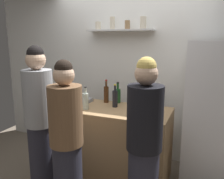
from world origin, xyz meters
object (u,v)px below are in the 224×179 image
Objects in this scene: wine_bottle_pale_glass at (86,101)px; person_grey_hoodie at (40,121)px; baking_pan at (79,100)px; wine_bottle_amber_glass at (106,94)px; wine_bottle_dark_glass at (115,98)px; person_brown_jacket at (67,141)px; wine_bottle_green_glass at (118,95)px; water_bottle_plastic at (139,101)px; person_blonde at (144,145)px; refrigerator at (212,114)px; utensil_holder at (145,102)px.

wine_bottle_pale_glass is 0.17× the size of person_grey_hoodie.
baking_pan is 1.04× the size of wine_bottle_amber_glass.
person_brown_jacket is (-0.17, -0.90, -0.25)m from wine_bottle_dark_glass.
water_bottle_plastic is at bearing -29.65° from wine_bottle_green_glass.
person_grey_hoodie reaches higher than person_blonde.
wine_bottle_dark_glass is (0.57, -0.04, 0.09)m from baking_pan.
person_brown_jacket reaches higher than baking_pan.
water_bottle_plastic is (0.89, -0.03, 0.09)m from baking_pan.
wine_bottle_green_glass is at bearing -177.45° from refrigerator.
water_bottle_plastic is at bearing 1.66° from wine_bottle_dark_glass.
wine_bottle_pale_glass is at bearing 8.52° from person_blonde.
wine_bottle_green_glass is 0.96× the size of wine_bottle_dark_glass.
wine_bottle_dark_glass is (-0.36, -0.20, 0.06)m from utensil_holder.
wine_bottle_green_glass is at bearing 101.49° from wine_bottle_dark_glass.
wine_bottle_amber_glass is 0.54m from water_bottle_plastic.
wine_bottle_amber_glass is 1.28× the size of water_bottle_plastic.
wine_bottle_amber_glass is at bearing 74.78° from wine_bottle_pale_glass.
wine_bottle_pale_glass is at bearing -120.33° from wine_bottle_green_glass.
baking_pan is 0.58m from wine_bottle_dark_glass.
wine_bottle_dark_glass is 0.32m from water_bottle_plastic.
person_grey_hoodie reaches higher than wine_bottle_pale_glass.
refrigerator is 1.22m from wine_bottle_dark_glass.
utensil_holder is 1.36m from person_grey_hoodie.
wine_bottle_dark_glass is 0.97m from person_blonde.
person_grey_hoodie reaches higher than wine_bottle_amber_glass.
refrigerator is 1.77m from baking_pan.
wine_bottle_amber_glass is 0.19× the size of person_grey_hoodie.
wine_bottle_dark_glass is (0.04, -0.22, 0.01)m from wine_bottle_green_glass.
wine_bottle_dark_glass is at bearing -178.34° from water_bottle_plastic.
water_bottle_plastic is 0.83m from person_blonde.
wine_bottle_pale_glass is (-0.67, -0.43, 0.05)m from utensil_holder.
baking_pan is 0.21× the size of person_brown_jacket.
wine_bottle_dark_glass is 0.19× the size of person_brown_jacket.
wine_bottle_amber_glass is at bearing 140.09° from wine_bottle_dark_glass.
person_brown_jacket is (0.03, -1.07, -0.26)m from wine_bottle_amber_glass.
wine_bottle_amber_glass reaches higher than wine_bottle_green_glass.
person_grey_hoodie is (-1.00, -0.69, -0.18)m from water_bottle_plastic.
wine_bottle_pale_glass is (-1.49, -0.51, 0.15)m from refrigerator.
wine_bottle_amber_glass is (-0.15, -0.05, 0.02)m from wine_bottle_green_glass.
wine_bottle_dark_glass reaches higher than water_bottle_plastic.
wine_bottle_dark_glass is 0.95m from person_brown_jacket.
utensil_holder is at bearing 78.42° from water_bottle_plastic.
person_blonde is at bearing -56.30° from wine_bottle_green_glass.
baking_pan is at bearing -170.57° from utensil_holder.
wine_bottle_dark_glass is at bearing -167.14° from refrigerator.
person_grey_hoodie is (-0.48, -0.85, -0.19)m from wine_bottle_amber_glass.
person_blonde is at bearing -9.40° from person_grey_hoodie.
water_bottle_plastic is (0.63, 0.25, 0.00)m from wine_bottle_pale_glass.
water_bottle_plastic is (0.32, 0.01, -0.00)m from wine_bottle_dark_glass.
refrigerator is 0.83m from utensil_holder.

